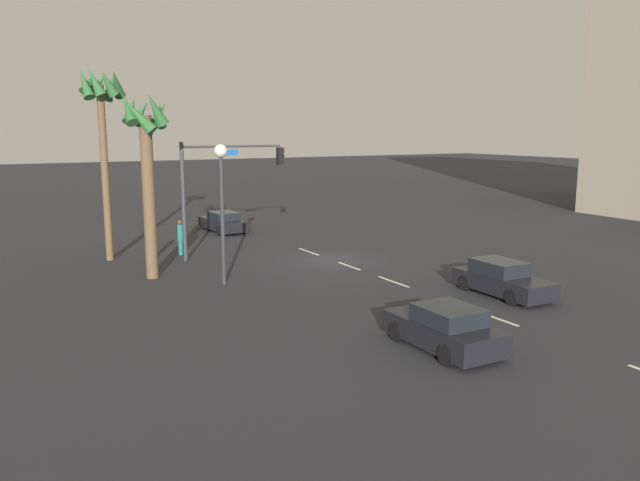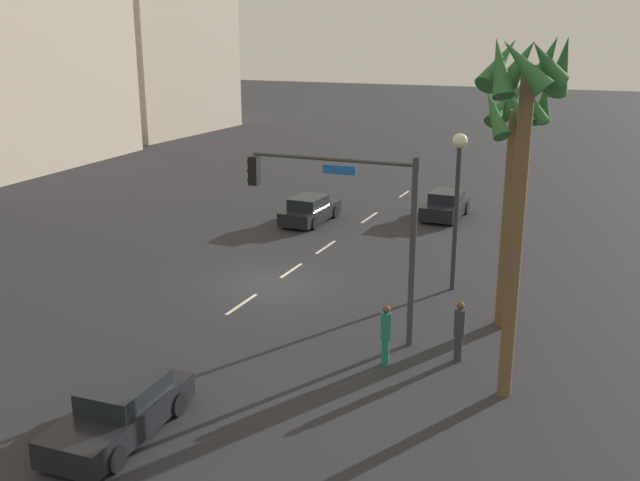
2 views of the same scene
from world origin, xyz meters
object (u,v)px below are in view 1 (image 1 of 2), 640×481
Objects in this scene: pedestrian_0 at (180,236)px; pedestrian_1 at (149,243)px; car_0 at (502,279)px; car_1 at (444,329)px; car_2 at (223,222)px; traffic_signal at (220,178)px; palm_tree_0 at (102,110)px; palm_tree_1 at (146,148)px; streetlamp at (222,187)px.

pedestrian_1 is at bearing 120.02° from pedestrian_0.
car_0 is 7.39m from car_1.
traffic_signal reaches higher than car_2.
pedestrian_1 is 0.20× the size of palm_tree_0.
pedestrian_0 is at bearing 142.81° from car_2.
traffic_signal is at bearing 159.12° from car_2.
car_1 is 0.48× the size of palm_tree_1.
traffic_signal is 6.74m from palm_tree_0.
palm_tree_0 is 5.46m from palm_tree_1.
car_0 reaches higher than car_1.
car_2 is at bearing -37.19° from pedestrian_0.
palm_tree_1 reaches higher than car_2.
traffic_signal is at bearing 3.31° from car_1.
pedestrian_1 is 0.23× the size of palm_tree_1.
car_1 is 12.04m from streetlamp.
traffic_signal is at bearing 29.39° from car_0.
streetlamp is 3.20× the size of pedestrian_0.
streetlamp reaches higher than traffic_signal.
car_2 is 14.32m from palm_tree_1.
car_2 is 0.45× the size of palm_tree_0.
car_1 is 24.88m from car_2.
car_0 is at bearing -140.04° from palm_tree_0.
palm_tree_1 is (-3.49, 0.78, 4.87)m from pedestrian_1.
pedestrian_1 is at bearing 15.14° from car_1.
pedestrian_1 is at bearing 81.71° from traffic_signal.
pedestrian_0 is at bearing -30.66° from palm_tree_1.
palm_tree_0 reaches higher than pedestrian_0.
streetlamp reaches higher than car_0.
car_2 is 9.29m from traffic_signal.
streetlamp is 0.73× the size of palm_tree_1.
traffic_signal is 5.64m from palm_tree_1.
car_1 reaches higher than car_2.
car_2 is (24.80, -2.09, -0.02)m from car_1.
streetlamp is 7.24m from pedestrian_1.
traffic_signal is at bearing -133.63° from pedestrian_0.
car_0 is at bearing -130.32° from palm_tree_1.
streetlamp is 0.63× the size of palm_tree_0.
streetlamp is (7.25, 9.35, 3.64)m from car_0.
car_0 is 2.28× the size of pedestrian_1.
car_2 is 7.97m from pedestrian_0.
palm_tree_1 reaches higher than pedestrian_1.
pedestrian_1 is (6.25, 1.66, -3.25)m from streetlamp.
palm_tree_0 is (0.47, 3.59, 6.66)m from pedestrian_0.
palm_tree_0 is at bearing 22.79° from streetlamp.
traffic_signal is 0.63× the size of palm_tree_0.
car_2 is at bearing -20.43° from streetlamp.
car_1 is 0.41× the size of palm_tree_0.
car_2 is at bearing -20.88° from traffic_signal.
streetlamp is (11.07, 3.02, 3.64)m from car_1.
car_0 is 2.29× the size of pedestrian_0.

